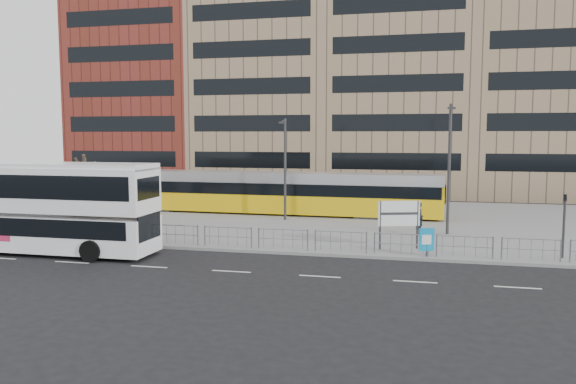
% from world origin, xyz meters
% --- Properties ---
extents(ground, '(120.00, 120.00, 0.00)m').
position_xyz_m(ground, '(0.00, 0.00, 0.00)').
color(ground, black).
rests_on(ground, ground).
extents(plaza, '(64.00, 24.00, 0.15)m').
position_xyz_m(plaza, '(0.00, 12.00, 0.07)').
color(plaza, gray).
rests_on(plaza, ground).
extents(kerb, '(64.00, 0.25, 0.17)m').
position_xyz_m(kerb, '(0.00, 0.05, 0.07)').
color(kerb, gray).
rests_on(kerb, ground).
extents(building_row, '(70.40, 18.40, 31.20)m').
position_xyz_m(building_row, '(1.55, 34.27, 12.91)').
color(building_row, maroon).
rests_on(building_row, ground).
extents(pedestrian_barrier, '(32.07, 0.07, 1.10)m').
position_xyz_m(pedestrian_barrier, '(2.00, 0.50, 0.98)').
color(pedestrian_barrier, gray).
rests_on(pedestrian_barrier, plaza).
extents(road_markings, '(62.00, 0.12, 0.01)m').
position_xyz_m(road_markings, '(1.00, -4.00, 0.01)').
color(road_markings, white).
rests_on(road_markings, ground).
extents(double_decker_bus, '(11.65, 3.05, 4.65)m').
position_xyz_m(double_decker_bus, '(-12.56, -2.34, 2.52)').
color(double_decker_bus, white).
rests_on(double_decker_bus, ground).
extents(tram, '(26.64, 3.21, 3.13)m').
position_xyz_m(tram, '(-5.38, 13.35, 1.72)').
color(tram, '#E6B90C').
rests_on(tram, plaza).
extents(station_sign, '(2.12, 0.74, 2.52)m').
position_xyz_m(station_sign, '(5.13, 2.01, 1.89)').
color(station_sign, '#2D2D30').
rests_on(station_sign, plaza).
extents(ad_panel, '(0.73, 0.27, 1.40)m').
position_xyz_m(ad_panel, '(6.52, 0.40, 0.97)').
color(ad_panel, '#2D2D30').
rests_on(ad_panel, plaza).
extents(pedestrian, '(0.70, 0.84, 1.96)m').
position_xyz_m(pedestrian, '(6.20, 6.53, 1.13)').
color(pedestrian, black).
rests_on(pedestrian, plaza).
extents(traffic_light_west, '(0.18, 0.22, 3.10)m').
position_xyz_m(traffic_light_west, '(-9.49, 1.79, 2.12)').
color(traffic_light_west, '#2D2D30').
rests_on(traffic_light_west, plaza).
extents(traffic_light_east, '(0.22, 0.25, 3.10)m').
position_xyz_m(traffic_light_east, '(12.93, 1.55, 2.12)').
color(traffic_light_east, '#2D2D30').
rests_on(traffic_light_east, plaza).
extents(lamp_post_west, '(0.45, 1.04, 7.05)m').
position_xyz_m(lamp_post_west, '(-2.92, 10.44, 4.04)').
color(lamp_post_west, '#2D2D30').
rests_on(lamp_post_west, plaza).
extents(lamp_post_east, '(0.45, 1.04, 7.74)m').
position_xyz_m(lamp_post_east, '(7.85, 7.08, 4.39)').
color(lamp_post_east, '#2D2D30').
rests_on(lamp_post_east, plaza).
extents(bare_tree, '(3.89, 3.89, 6.53)m').
position_xyz_m(bare_tree, '(-15.61, 6.01, 4.90)').
color(bare_tree, '#2D2219').
rests_on(bare_tree, plaza).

